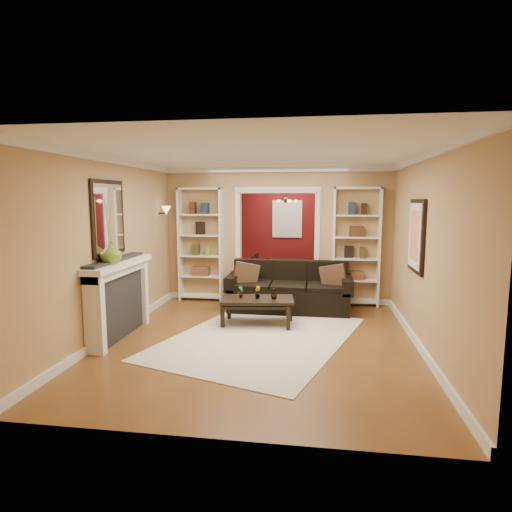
% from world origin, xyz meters
% --- Properties ---
extents(floor, '(8.00, 8.00, 0.00)m').
position_xyz_m(floor, '(0.00, 0.00, 0.00)').
color(floor, brown).
rests_on(floor, ground).
extents(ceiling, '(8.00, 8.00, 0.00)m').
position_xyz_m(ceiling, '(0.00, 0.00, 2.70)').
color(ceiling, white).
rests_on(ceiling, ground).
extents(wall_back, '(8.00, 0.00, 8.00)m').
position_xyz_m(wall_back, '(0.00, 4.00, 1.35)').
color(wall_back, tan).
rests_on(wall_back, ground).
extents(wall_front, '(8.00, 0.00, 8.00)m').
position_xyz_m(wall_front, '(0.00, -4.00, 1.35)').
color(wall_front, tan).
rests_on(wall_front, ground).
extents(wall_left, '(0.00, 8.00, 8.00)m').
position_xyz_m(wall_left, '(-2.25, 0.00, 1.35)').
color(wall_left, tan).
rests_on(wall_left, ground).
extents(wall_right, '(0.00, 8.00, 8.00)m').
position_xyz_m(wall_right, '(2.25, 0.00, 1.35)').
color(wall_right, tan).
rests_on(wall_right, ground).
extents(partition_wall, '(4.50, 0.15, 2.70)m').
position_xyz_m(partition_wall, '(0.00, 1.20, 1.35)').
color(partition_wall, tan).
rests_on(partition_wall, floor).
extents(red_back_panel, '(4.44, 0.04, 2.64)m').
position_xyz_m(red_back_panel, '(0.00, 3.97, 1.32)').
color(red_back_panel, maroon).
rests_on(red_back_panel, floor).
extents(dining_window, '(0.78, 0.03, 0.98)m').
position_xyz_m(dining_window, '(0.00, 3.93, 1.55)').
color(dining_window, '#8CA5CC').
rests_on(dining_window, wall_back).
extents(area_rug, '(3.30, 3.91, 0.01)m').
position_xyz_m(area_rug, '(-0.02, -1.23, 0.01)').
color(area_rug, silver).
rests_on(area_rug, floor).
extents(sofa, '(2.30, 0.99, 0.90)m').
position_xyz_m(sofa, '(0.30, 0.45, 0.45)').
color(sofa, black).
rests_on(sofa, floor).
extents(pillow_left, '(0.47, 0.29, 0.46)m').
position_xyz_m(pillow_left, '(-0.52, 0.43, 0.67)').
color(pillow_left, brown).
rests_on(pillow_left, sofa).
extents(pillow_right, '(0.47, 0.24, 0.45)m').
position_xyz_m(pillow_right, '(1.11, 0.43, 0.67)').
color(pillow_right, brown).
rests_on(pillow_right, sofa).
extents(coffee_table, '(1.25, 0.77, 0.45)m').
position_xyz_m(coffee_table, '(-0.16, -0.56, 0.22)').
color(coffee_table, black).
rests_on(coffee_table, floor).
extents(plant_left, '(0.11, 0.13, 0.21)m').
position_xyz_m(plant_left, '(-0.43, -0.56, 0.55)').
color(plant_left, '#336626').
rests_on(plant_left, coffee_table).
extents(plant_center, '(0.13, 0.14, 0.20)m').
position_xyz_m(plant_center, '(-0.16, -0.56, 0.55)').
color(plant_center, '#336626').
rests_on(plant_center, coffee_table).
extents(plant_right, '(0.15, 0.15, 0.19)m').
position_xyz_m(plant_right, '(0.12, -0.56, 0.54)').
color(plant_right, '#336626').
rests_on(plant_right, coffee_table).
extents(bookshelf_left, '(0.90, 0.30, 2.30)m').
position_xyz_m(bookshelf_left, '(-1.55, 1.03, 1.15)').
color(bookshelf_left, white).
rests_on(bookshelf_left, floor).
extents(bookshelf_right, '(0.90, 0.30, 2.30)m').
position_xyz_m(bookshelf_right, '(1.55, 1.03, 1.15)').
color(bookshelf_right, white).
rests_on(bookshelf_right, floor).
extents(fireplace, '(0.32, 1.70, 1.16)m').
position_xyz_m(fireplace, '(-2.09, -1.50, 0.58)').
color(fireplace, white).
rests_on(fireplace, floor).
extents(vase, '(0.37, 0.37, 0.32)m').
position_xyz_m(vase, '(-2.09, -1.74, 1.32)').
color(vase, olive).
rests_on(vase, fireplace).
extents(mirror, '(0.03, 0.95, 1.10)m').
position_xyz_m(mirror, '(-2.23, -1.50, 1.80)').
color(mirror, silver).
rests_on(mirror, wall_left).
extents(wall_sconce, '(0.18, 0.18, 0.22)m').
position_xyz_m(wall_sconce, '(-2.15, 0.55, 1.83)').
color(wall_sconce, '#FFE0A5').
rests_on(wall_sconce, wall_left).
extents(framed_art, '(0.04, 0.85, 1.05)m').
position_xyz_m(framed_art, '(2.21, -1.00, 1.55)').
color(framed_art, black).
rests_on(framed_art, wall_right).
extents(dining_table, '(1.56, 0.87, 0.55)m').
position_xyz_m(dining_table, '(0.05, 2.81, 0.27)').
color(dining_table, black).
rests_on(dining_table, floor).
extents(dining_chair_nw, '(0.49, 0.49, 0.77)m').
position_xyz_m(dining_chair_nw, '(-0.50, 2.51, 0.39)').
color(dining_chair_nw, black).
rests_on(dining_chair_nw, floor).
extents(dining_chair_ne, '(0.42, 0.42, 0.83)m').
position_xyz_m(dining_chair_ne, '(0.60, 2.51, 0.41)').
color(dining_chair_ne, black).
rests_on(dining_chair_ne, floor).
extents(dining_chair_sw, '(0.48, 0.48, 0.76)m').
position_xyz_m(dining_chair_sw, '(-0.50, 3.11, 0.38)').
color(dining_chair_sw, black).
rests_on(dining_chair_sw, floor).
extents(dining_chair_se, '(0.58, 0.58, 0.89)m').
position_xyz_m(dining_chair_se, '(0.60, 3.11, 0.44)').
color(dining_chair_se, black).
rests_on(dining_chair_se, floor).
extents(chandelier, '(0.50, 0.50, 0.30)m').
position_xyz_m(chandelier, '(0.00, 2.70, 2.02)').
color(chandelier, '#332317').
rests_on(chandelier, ceiling).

